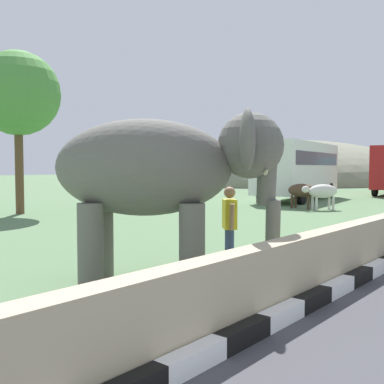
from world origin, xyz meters
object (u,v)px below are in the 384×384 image
(person_handler, at_px, (229,223))
(bus_white, at_px, (298,166))
(elephant, at_px, (165,171))
(cow_mid, at_px, (303,191))
(cow_near, at_px, (322,192))

(person_handler, distance_m, bus_white, 19.91)
(person_handler, bearing_deg, elephant, 169.47)
(person_handler, height_order, cow_mid, person_handler)
(cow_near, bearing_deg, bus_white, 37.29)
(bus_white, height_order, cow_near, bus_white)
(person_handler, relative_size, cow_mid, 0.87)
(elephant, bearing_deg, cow_near, 14.16)
(person_handler, xyz_separation_m, cow_mid, (13.26, 5.05, -0.06))
(bus_white, bearing_deg, cow_near, -142.71)
(bus_white, bearing_deg, person_handler, -156.69)
(elephant, xyz_separation_m, person_handler, (1.56, -0.29, -1.05))
(cow_near, bearing_deg, elephant, -165.84)
(bus_white, xyz_separation_m, cow_near, (-5.06, -3.85, -1.21))
(elephant, distance_m, bus_white, 21.22)
(elephant, relative_size, cow_near, 2.17)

